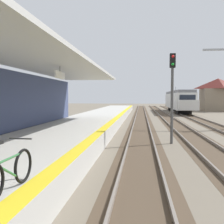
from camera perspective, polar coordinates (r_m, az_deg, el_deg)
name	(u,v)px	position (r m, az deg, el deg)	size (l,w,h in m)	color
station_platform	(72,132)	(16.08, -9.21, -4.69)	(5.00, 80.00, 0.91)	#B7B5AD
track_pair_nearest_platform	(141,131)	(19.49, 6.71, -4.45)	(2.34, 120.00, 0.16)	#4C3D2D
track_pair_middle	(186,132)	(19.78, 16.64, -4.45)	(2.34, 120.00, 0.16)	#4C3D2D
approaching_train	(179,100)	(46.71, 15.12, 2.62)	(2.93, 19.60, 4.76)	silver
bicycle_beside_commuter	(9,172)	(5.13, -22.65, -12.72)	(0.48, 1.82, 1.04)	black
rail_signal_post	(172,89)	(14.70, 13.72, 5.23)	(0.32, 0.34, 5.20)	#4C4C4C
distant_trackside_house	(218,94)	(52.50, 23.23, 3.80)	(6.60, 5.28, 6.40)	#7F705B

